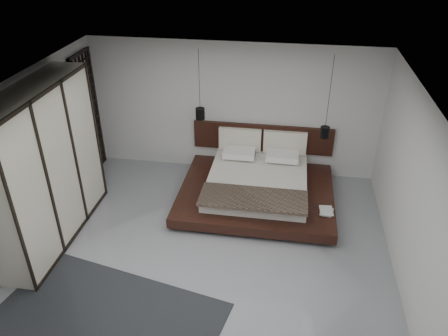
% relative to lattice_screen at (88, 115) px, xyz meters
% --- Properties ---
extents(floor, '(6.00, 6.00, 0.00)m').
position_rel_lattice_screen_xyz_m(floor, '(2.95, -2.45, -1.30)').
color(floor, gray).
rests_on(floor, ground).
extents(ceiling, '(6.00, 6.00, 0.00)m').
position_rel_lattice_screen_xyz_m(ceiling, '(2.95, -2.45, 1.50)').
color(ceiling, white).
rests_on(ceiling, wall_back).
extents(wall_back, '(6.00, 0.00, 6.00)m').
position_rel_lattice_screen_xyz_m(wall_back, '(2.95, 0.55, 0.10)').
color(wall_back, silver).
rests_on(wall_back, floor).
extents(wall_left, '(0.00, 6.00, 6.00)m').
position_rel_lattice_screen_xyz_m(wall_left, '(-0.05, -2.45, 0.10)').
color(wall_left, silver).
rests_on(wall_left, floor).
extents(wall_right, '(0.00, 6.00, 6.00)m').
position_rel_lattice_screen_xyz_m(wall_right, '(5.95, -2.45, 0.10)').
color(wall_right, silver).
rests_on(wall_right, floor).
extents(lattice_screen, '(0.05, 0.90, 2.60)m').
position_rel_lattice_screen_xyz_m(lattice_screen, '(0.00, 0.00, 0.00)').
color(lattice_screen, black).
rests_on(lattice_screen, floor).
extents(bed, '(2.95, 2.46, 1.11)m').
position_rel_lattice_screen_xyz_m(bed, '(3.60, -0.55, -1.00)').
color(bed, black).
rests_on(bed, floor).
extents(book_lower, '(0.27, 0.33, 0.03)m').
position_rel_lattice_screen_xyz_m(book_lower, '(4.81, -1.23, -1.01)').
color(book_lower, '#99724C').
rests_on(book_lower, bed).
extents(book_upper, '(0.25, 0.33, 0.02)m').
position_rel_lattice_screen_xyz_m(book_upper, '(4.79, -1.26, -0.99)').
color(book_upper, '#99724C').
rests_on(book_upper, book_lower).
extents(pendant_left, '(0.18, 0.18, 1.39)m').
position_rel_lattice_screen_xyz_m(pendant_left, '(2.39, -0.07, 0.23)').
color(pendant_left, black).
rests_on(pendant_left, ceiling).
extents(pendant_right, '(0.18, 0.18, 1.60)m').
position_rel_lattice_screen_xyz_m(pendant_right, '(4.81, -0.07, 0.01)').
color(pendant_right, black).
rests_on(pendant_right, ceiling).
extents(wardrobe, '(0.65, 2.74, 2.69)m').
position_rel_lattice_screen_xyz_m(wardrobe, '(0.25, -2.24, 0.05)').
color(wardrobe, beige).
rests_on(wardrobe, floor).
extents(rug, '(3.57, 2.87, 0.01)m').
position_rel_lattice_screen_xyz_m(rug, '(1.75, -4.15, -1.29)').
color(rug, black).
rests_on(rug, floor).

